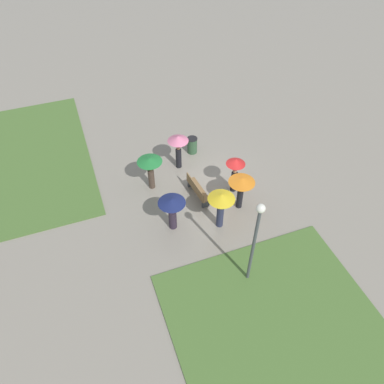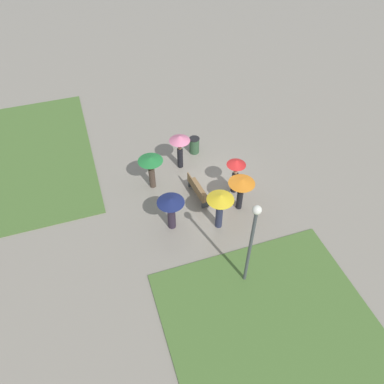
# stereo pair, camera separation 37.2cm
# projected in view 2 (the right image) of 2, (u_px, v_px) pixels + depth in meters

# --- Properties ---
(ground_plane) EXTENTS (90.00, 90.00, 0.00)m
(ground_plane) POSITION_uv_depth(u_px,v_px,m) (213.00, 187.00, 18.51)
(ground_plane) COLOR gray
(lawn_patch_near) EXTENTS (6.90, 7.50, 0.06)m
(lawn_patch_near) POSITION_uv_depth(u_px,v_px,m) (272.00, 326.00, 13.46)
(lawn_patch_near) COLOR #4C7033
(lawn_patch_near) RESTS_ON ground_plane
(lawn_patch_far) EXTENTS (10.63, 5.79, 0.06)m
(lawn_patch_far) POSITION_uv_depth(u_px,v_px,m) (36.00, 155.00, 20.19)
(lawn_patch_far) COLOR #4C7033
(lawn_patch_far) RESTS_ON ground_plane
(park_bench) EXTENTS (1.77, 0.59, 0.90)m
(park_bench) POSITION_uv_depth(u_px,v_px,m) (197.00, 190.00, 17.72)
(park_bench) COLOR brown
(park_bench) RESTS_ON ground_plane
(lamp_post) EXTENTS (0.32, 0.32, 4.28)m
(lamp_post) POSITION_uv_depth(u_px,v_px,m) (252.00, 236.00, 12.88)
(lamp_post) COLOR #474C51
(lamp_post) RESTS_ON ground_plane
(trash_bin) EXTENTS (0.57, 0.57, 0.91)m
(trash_bin) POSITION_uv_depth(u_px,v_px,m) (194.00, 145.00, 20.11)
(trash_bin) COLOR #335638
(trash_bin) RESTS_ON ground_plane
(crowd_person_red) EXTENTS (0.90, 0.90, 1.95)m
(crowd_person_red) POSITION_uv_depth(u_px,v_px,m) (236.00, 169.00, 17.33)
(crowd_person_red) COLOR black
(crowd_person_red) RESTS_ON ground_plane
(crowd_person_orange) EXTENTS (1.20, 1.20, 1.81)m
(crowd_person_orange) POSITION_uv_depth(u_px,v_px,m) (241.00, 185.00, 16.52)
(crowd_person_orange) COLOR black
(crowd_person_orange) RESTS_ON ground_plane
(crowd_person_green) EXTENTS (1.19, 1.19, 1.83)m
(crowd_person_green) POSITION_uv_depth(u_px,v_px,m) (151.00, 164.00, 17.56)
(crowd_person_green) COLOR #47382D
(crowd_person_green) RESTS_ON ground_plane
(crowd_person_pink) EXTENTS (1.05, 1.05, 1.96)m
(crowd_person_pink) POSITION_uv_depth(u_px,v_px,m) (180.00, 143.00, 18.53)
(crowd_person_pink) COLOR black
(crowd_person_pink) RESTS_ON ground_plane
(crowd_person_yellow) EXTENTS (1.17, 1.17, 1.95)m
(crowd_person_yellow) POSITION_uv_depth(u_px,v_px,m) (220.00, 202.00, 15.71)
(crowd_person_yellow) COLOR #282D47
(crowd_person_yellow) RESTS_ON ground_plane
(crowd_person_navy) EXTENTS (1.18, 1.18, 1.77)m
(crowd_person_navy) POSITION_uv_depth(u_px,v_px,m) (171.00, 206.00, 15.82)
(crowd_person_navy) COLOR #2D2333
(crowd_person_navy) RESTS_ON ground_plane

